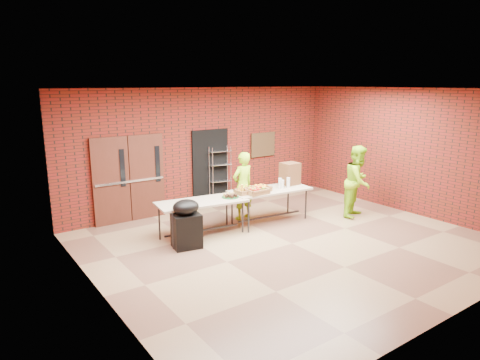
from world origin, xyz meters
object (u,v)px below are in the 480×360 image
wire_rack (220,176)px  coffee_dispenser (290,174)px  covered_grill (186,224)px  volunteer_man (358,181)px  table_left (202,204)px  table_right (270,192)px  volunteer_woman (243,186)px

wire_rack → coffee_dispenser: (0.93, -1.79, 0.27)m
covered_grill → volunteer_man: (4.56, -0.59, 0.39)m
table_left → wire_rack: bearing=55.7°
covered_grill → coffee_dispenser: bearing=18.1°
table_left → coffee_dispenser: 2.60m
table_right → coffee_dispenser: size_ratio=3.72×
volunteer_man → wire_rack: bearing=107.9°
coffee_dispenser → volunteer_woman: volunteer_woman is taller
covered_grill → volunteer_woman: bearing=34.1°
volunteer_woman → wire_rack: bearing=-105.8°
wire_rack → volunteer_woman: (-0.19, -1.32, 0.02)m
wire_rack → volunteer_woman: size_ratio=0.98×
table_left → volunteer_woman: bearing=26.6°
covered_grill → wire_rack: bearing=55.2°
table_left → table_right: table_right is taller
coffee_dispenser → volunteer_man: 1.73m
wire_rack → volunteer_woman: bearing=-87.5°
wire_rack → volunteer_man: size_ratio=0.91×
volunteer_woman → volunteer_man: bearing=141.8°
table_left → volunteer_woman: size_ratio=1.22×
table_right → covered_grill: 2.48m
wire_rack → table_left: (-1.65, -1.82, -0.09)m
table_right → covered_grill: covered_grill is taller
table_right → coffee_dispenser: bearing=13.8°
coffee_dispenser → covered_grill: coffee_dispenser is taller
wire_rack → volunteer_woman: 1.34m
table_left → coffee_dispenser: bearing=8.4°
table_left → coffee_dispenser: size_ratio=3.70×
table_right → volunteer_man: size_ratio=1.14×
table_right → volunteer_man: 2.30m
table_left → covered_grill: size_ratio=2.01×
table_right → volunteer_man: volunteer_man is taller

